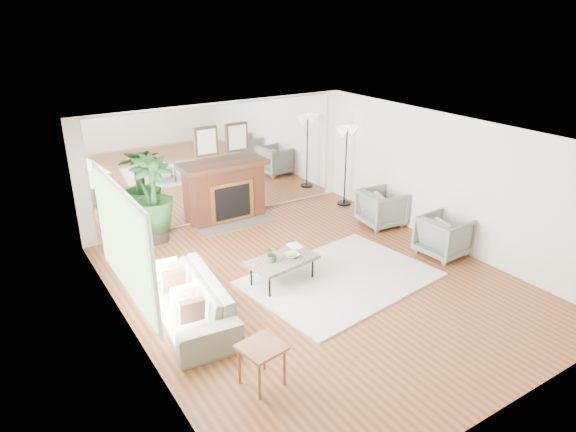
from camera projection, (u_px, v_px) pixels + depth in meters
ground at (317, 283)px, 8.57m from camera, size 7.00×7.00×0.00m
wall_left at (130, 261)px, 6.61m from camera, size 0.02×7.00×2.50m
wall_right at (448, 182)px, 9.59m from camera, size 0.02×7.00×2.50m
wall_back at (222, 162)px, 10.82m from camera, size 6.00×0.02×2.50m
mirror_panel at (222, 162)px, 10.80m from camera, size 5.40×0.04×2.40m
window_panel at (123, 242)px, 6.89m from camera, size 0.04×2.40×1.50m
fireplace at (228, 191)px, 10.86m from camera, size 1.85×0.83×2.05m
area_rug at (340, 278)px, 8.69m from camera, size 3.31×2.56×0.03m
coffee_table at (282, 261)px, 8.43m from camera, size 1.22×0.83×0.45m
sofa at (188, 300)px, 7.46m from camera, size 1.09×2.31×0.65m
armchair_back at (382, 208)px, 10.74m from camera, size 0.93×0.91×0.77m
armchair_front at (444, 236)px, 9.44m from camera, size 0.88×0.86×0.75m
side_table at (262, 352)px, 6.11m from camera, size 0.56×0.56×0.55m
potted_ficus at (152, 197)px, 9.81m from camera, size 0.95×0.95×1.72m
floor_lamp at (347, 138)px, 11.41m from camera, size 0.60×0.33×1.84m
tabletop_plant at (272, 254)px, 8.28m from camera, size 0.27×0.24×0.27m
fruit_bowl at (292, 255)px, 8.47m from camera, size 0.25×0.25×0.06m
book at (290, 247)px, 8.78m from camera, size 0.23×0.30×0.02m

